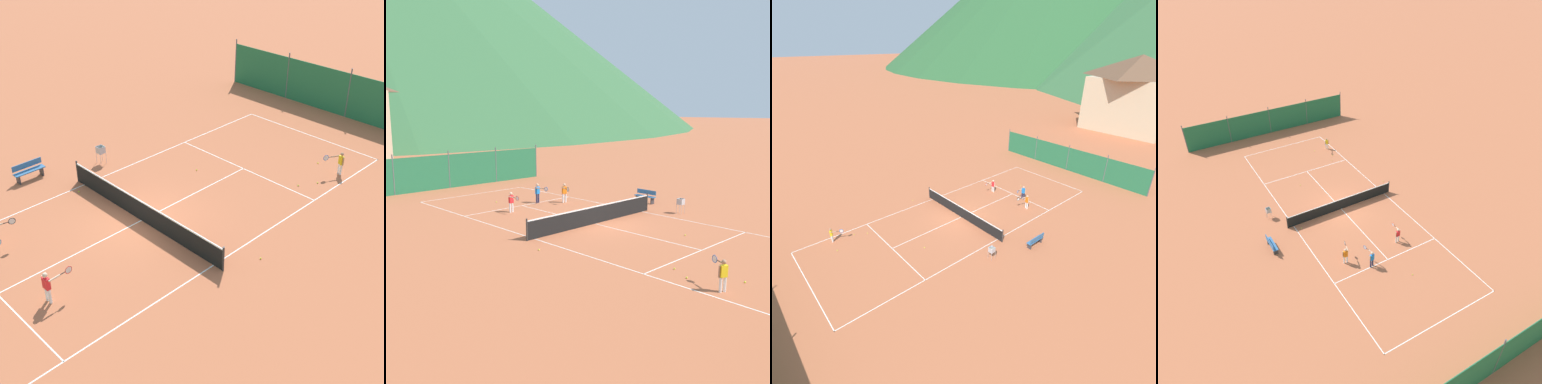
# 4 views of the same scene
# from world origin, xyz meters

# --- Properties ---
(ground_plane) EXTENTS (600.00, 600.00, 0.00)m
(ground_plane) POSITION_xyz_m (0.00, 0.00, 0.00)
(ground_plane) COLOR #B7603D
(court_line_markings) EXTENTS (8.25, 23.85, 0.01)m
(court_line_markings) POSITION_xyz_m (0.00, 0.00, 0.00)
(court_line_markings) COLOR white
(court_line_markings) RESTS_ON ground
(tennis_net) EXTENTS (9.18, 0.08, 1.06)m
(tennis_net) POSITION_xyz_m (0.00, 0.00, 0.50)
(tennis_net) COLOR #2D2D2D
(tennis_net) RESTS_ON ground
(windscreen_fence_far) EXTENTS (17.28, 0.08, 2.90)m
(windscreen_fence_far) POSITION_xyz_m (-0.00, 15.50, 1.31)
(windscreen_fence_far) COLOR #236B42
(windscreen_fence_far) RESTS_ON ground
(windscreen_fence_near) EXTENTS (17.28, 0.08, 2.90)m
(windscreen_fence_near) POSITION_xyz_m (-0.00, -15.50, 1.31)
(windscreen_fence_near) COLOR #236B42
(windscreen_fence_near) RESTS_ON ground
(player_near_service) EXTENTS (0.42, 1.09, 1.28)m
(player_near_service) POSITION_xyz_m (1.27, 6.29, 0.75)
(player_near_service) COLOR #23284C
(player_near_service) RESTS_ON ground
(player_near_baseline) EXTENTS (0.72, 0.85, 1.13)m
(player_near_baseline) POSITION_xyz_m (-3.52, -9.20, 0.66)
(player_near_baseline) COLOR white
(player_near_baseline) RESTS_ON ground
(player_far_service) EXTENTS (0.63, 1.00, 1.27)m
(player_far_service) POSITION_xyz_m (2.58, 5.16, 0.74)
(player_far_service) COLOR white
(player_far_service) RESTS_ON ground
(player_far_baseline) EXTENTS (0.41, 1.02, 1.22)m
(player_far_baseline) POSITION_xyz_m (-1.57, 5.27, 0.71)
(player_far_baseline) COLOR white
(player_far_baseline) RESTS_ON ground
(tennis_ball_service_box) EXTENTS (0.07, 0.07, 0.07)m
(tennis_ball_service_box) POSITION_xyz_m (1.45, -4.65, 0.03)
(tennis_ball_service_box) COLOR #CCE033
(tennis_ball_service_box) RESTS_ON ground
(tennis_ball_by_net_right) EXTENTS (0.07, 0.07, 0.07)m
(tennis_ball_by_net_right) POSITION_xyz_m (3.72, 0.56, 0.03)
(tennis_ball_by_net_right) COLOR #CCE033
(tennis_ball_by_net_right) RESTS_ON ground
(tennis_ball_by_net_left) EXTENTS (0.07, 0.07, 0.07)m
(tennis_ball_by_net_left) POSITION_xyz_m (-0.58, 8.32, 0.03)
(tennis_ball_by_net_left) COLOR #CCE033
(tennis_ball_by_net_left) RESTS_ON ground
(tennis_ball_mid_court) EXTENTS (0.07, 0.07, 0.07)m
(tennis_ball_mid_court) POSITION_xyz_m (-5.07, -1.50, 0.03)
(tennis_ball_mid_court) COLOR #CCE033
(tennis_ball_mid_court) RESTS_ON ground
(tennis_ball_far_corner) EXTENTS (0.07, 0.07, 0.07)m
(tennis_ball_far_corner) POSITION_xyz_m (-2.25, -9.41, 0.03)
(tennis_ball_far_corner) COLOR #CCE033
(tennis_ball_far_corner) RESTS_ON ground
(tennis_ball_alley_right) EXTENTS (0.07, 0.07, 0.07)m
(tennis_ball_alley_right) POSITION_xyz_m (-2.86, -6.91, 0.03)
(tennis_ball_alley_right) COLOR #CCE033
(tennis_ball_alley_right) RESTS_ON ground
(tennis_ball_near_corner) EXTENTS (0.07, 0.07, 0.07)m
(tennis_ball_near_corner) POSITION_xyz_m (-3.35, -7.75, 0.03)
(tennis_ball_near_corner) COLOR #CCE033
(tennis_ball_near_corner) RESTS_ON ground
(ball_hopper) EXTENTS (0.36, 0.36, 0.89)m
(ball_hopper) POSITION_xyz_m (5.30, -1.88, 0.65)
(ball_hopper) COLOR #B7B7BC
(ball_hopper) RESTS_ON ground
(courtside_bench) EXTENTS (0.36, 1.50, 0.84)m
(courtside_bench) POSITION_xyz_m (6.34, 1.48, 0.45)
(courtside_bench) COLOR #336699
(courtside_bench) RESTS_ON ground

